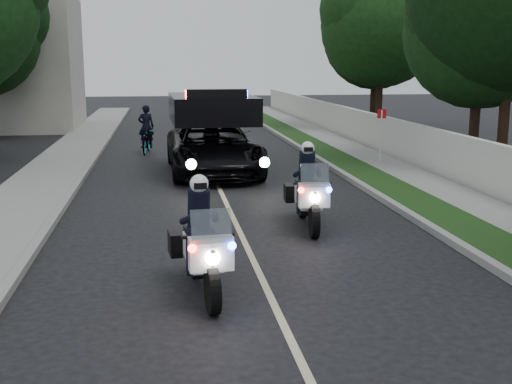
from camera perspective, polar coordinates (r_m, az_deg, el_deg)
ground at (r=10.90m, az=0.51°, el=-7.73°), size 120.00×120.00×0.00m
curb_right at (r=21.24m, az=7.28°, el=1.90°), size 0.20×60.00×0.15m
grass_verge at (r=21.44m, az=9.08°, el=1.94°), size 1.20×60.00×0.16m
sidewalk_right at (r=21.87m, az=12.34°, el=2.00°), size 1.40×60.00×0.16m
property_wall at (r=22.14m, az=14.84°, el=3.76°), size 0.22×60.00×1.50m
curb_left at (r=20.62m, az=-15.25°, el=1.29°), size 0.20×60.00×0.15m
sidewalk_left at (r=20.78m, az=-18.26°, el=1.20°), size 2.00×60.00×0.16m
building_far at (r=37.12m, az=-21.87°, el=10.57°), size 8.00×6.00×7.00m
lane_marking at (r=20.54m, az=-3.81°, el=1.43°), size 0.12×50.00×0.01m
police_moto_left at (r=10.35m, az=-4.79°, el=-8.83°), size 0.98×2.27×1.88m
police_moto_right at (r=14.30m, az=4.61°, el=-3.07°), size 0.96×2.28×1.89m
police_suv at (r=21.09m, az=-3.80°, el=1.69°), size 2.98×6.20×2.98m
bicycle at (r=26.14m, az=-9.69°, el=3.45°), size 0.84×1.91×0.97m
cyclist at (r=26.14m, az=-9.69°, el=3.45°), size 0.62×0.42×1.72m
sign_post at (r=23.03m, az=10.98°, el=2.33°), size 0.41×0.41×2.04m
tree_right_b at (r=24.63m, az=18.68°, el=2.52°), size 7.15×7.15×8.99m
tree_right_c at (r=23.82m, az=20.94°, el=2.08°), size 9.23×9.23×11.83m
tree_right_d at (r=34.86m, az=10.81°, el=5.40°), size 8.41×8.41×10.55m
tree_right_e at (r=37.07m, az=10.33°, el=5.77°), size 6.07×6.07×9.61m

